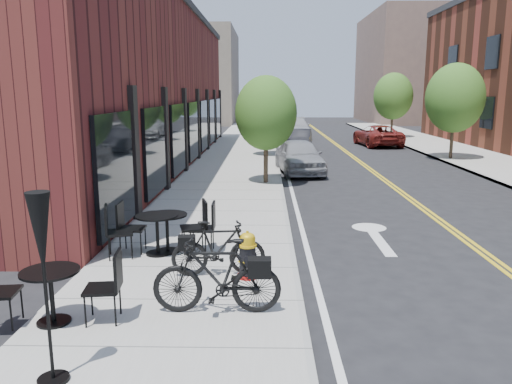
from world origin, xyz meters
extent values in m
plane|color=black|center=(0.00, 0.00, 0.00)|extent=(120.00, 120.00, 0.00)
cube|color=#9E9B93|center=(-2.00, 10.00, 0.06)|extent=(4.00, 70.00, 0.12)
cube|color=#471717|center=(-6.50, 14.00, 3.50)|extent=(5.00, 28.00, 7.00)
cube|color=#726656|center=(-8.00, 48.00, 5.00)|extent=(8.00, 14.00, 10.00)
cube|color=brown|center=(16.00, 50.00, 6.00)|extent=(10.00, 16.00, 12.00)
cylinder|color=#382B1E|center=(-0.60, 9.00, 0.93)|extent=(0.16, 0.16, 1.61)
ellipsoid|color=#3D6B22|center=(-0.60, 9.00, 2.61)|extent=(2.20, 2.20, 2.64)
cylinder|color=#382B1E|center=(-0.60, 17.00, 0.96)|extent=(0.16, 0.16, 1.68)
ellipsoid|color=#3D6B22|center=(-0.60, 17.00, 2.72)|extent=(2.30, 2.30, 2.76)
cylinder|color=#382B1E|center=(-0.60, 25.00, 0.91)|extent=(0.16, 0.16, 1.57)
ellipsoid|color=#3D6B22|center=(-0.60, 25.00, 2.54)|extent=(2.10, 2.10, 2.52)
cylinder|color=#382B1E|center=(-0.60, 33.00, 0.98)|extent=(0.16, 0.16, 1.71)
ellipsoid|color=#3D6B22|center=(-0.60, 33.00, 2.79)|extent=(2.40, 2.40, 2.88)
cylinder|color=#382B1E|center=(8.60, 16.00, 1.03)|extent=(0.16, 0.16, 1.82)
ellipsoid|color=#3D6B22|center=(8.60, 16.00, 3.06)|extent=(2.80, 2.80, 3.36)
cylinder|color=#382B1E|center=(8.60, 28.00, 1.03)|extent=(0.16, 0.16, 1.82)
ellipsoid|color=#3D6B22|center=(8.60, 28.00, 3.06)|extent=(2.80, 2.80, 3.36)
cylinder|color=maroon|center=(-0.92, -0.52, 0.15)|extent=(0.45, 0.45, 0.06)
cylinder|color=black|center=(-0.92, -0.52, 0.42)|extent=(0.35, 0.35, 0.55)
cylinder|color=gold|center=(-0.92, -0.52, 0.71)|extent=(0.40, 0.40, 0.04)
cylinder|color=gold|center=(-0.92, -0.52, 0.78)|extent=(0.34, 0.34, 0.13)
ellipsoid|color=gold|center=(-0.92, -0.52, 0.86)|extent=(0.33, 0.33, 0.16)
cylinder|color=gold|center=(-0.92, -0.52, 0.94)|extent=(0.06, 0.06, 0.06)
imported|color=black|center=(-1.31, -1.96, 0.69)|extent=(1.90, 0.55, 1.14)
imported|color=black|center=(-1.43, -0.42, 0.62)|extent=(1.71, 0.66, 1.00)
cylinder|color=black|center=(-3.60, -2.34, 0.14)|extent=(0.52, 0.52, 0.03)
cylinder|color=black|center=(-3.60, -2.34, 0.50)|extent=(0.07, 0.07, 0.75)
cylinder|color=black|center=(-3.60, -2.34, 0.88)|extent=(0.90, 0.90, 0.03)
cylinder|color=black|center=(-2.60, 0.88, 0.14)|extent=(0.49, 0.49, 0.03)
cylinder|color=black|center=(-2.60, 0.88, 0.51)|extent=(0.07, 0.07, 0.76)
cylinder|color=black|center=(-2.60, 0.88, 0.90)|extent=(0.84, 0.84, 0.03)
cylinder|color=black|center=(-2.77, 0.73, 0.14)|extent=(0.60, 0.60, 0.03)
cylinder|color=black|center=(-2.77, 0.73, 0.52)|extent=(0.08, 0.08, 0.78)
cylinder|color=black|center=(-2.77, 0.73, 0.91)|extent=(1.04, 1.04, 0.03)
cylinder|color=black|center=(-3.00, -3.78, 0.14)|extent=(0.35, 0.35, 0.04)
cylinder|color=black|center=(-3.00, -3.78, 1.20)|extent=(0.04, 0.04, 2.11)
cone|color=black|center=(-3.00, -3.78, 1.84)|extent=(0.26, 0.26, 0.93)
imported|color=#929499|center=(0.80, 11.87, 0.71)|extent=(2.15, 4.36, 1.43)
imported|color=black|center=(1.28, 19.79, 0.64)|extent=(1.84, 4.01, 1.27)
imported|color=#ADADB2|center=(1.60, 28.64, 0.74)|extent=(2.13, 5.15, 1.49)
imported|color=maroon|center=(6.45, 22.89, 0.66)|extent=(2.62, 4.92, 1.32)
camera|label=1|loc=(-0.60, -8.85, 3.33)|focal=35.00mm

